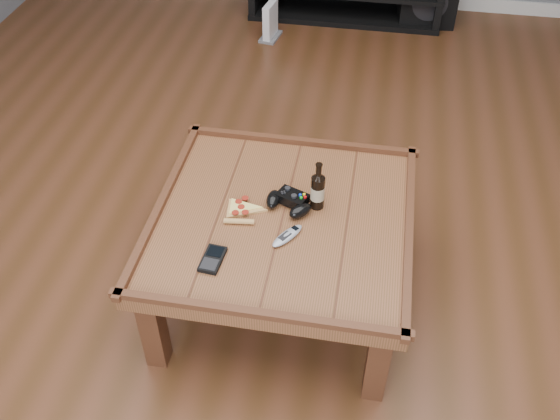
% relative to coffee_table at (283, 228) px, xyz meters
% --- Properties ---
extents(ground, '(6.00, 6.00, 0.00)m').
position_rel_coffee_table_xyz_m(ground, '(0.00, 0.00, -0.39)').
color(ground, '#492A15').
rests_on(ground, ground).
extents(coffee_table, '(1.03, 1.03, 0.48)m').
position_rel_coffee_table_xyz_m(coffee_table, '(0.00, 0.00, 0.00)').
color(coffee_table, '#543318').
rests_on(coffee_table, ground).
extents(beer_bottle, '(0.06, 0.06, 0.21)m').
position_rel_coffee_table_xyz_m(beer_bottle, '(0.12, 0.09, 0.14)').
color(beer_bottle, black).
rests_on(beer_bottle, coffee_table).
extents(game_controller, '(0.20, 0.18, 0.06)m').
position_rel_coffee_table_xyz_m(game_controller, '(0.02, 0.06, 0.09)').
color(game_controller, black).
rests_on(game_controller, coffee_table).
extents(pizza_slice, '(0.15, 0.22, 0.02)m').
position_rel_coffee_table_xyz_m(pizza_slice, '(-0.17, 0.00, 0.07)').
color(pizza_slice, tan).
rests_on(pizza_slice, coffee_table).
extents(smartphone, '(0.08, 0.14, 0.02)m').
position_rel_coffee_table_xyz_m(smartphone, '(-0.21, -0.27, 0.07)').
color(smartphone, black).
rests_on(smartphone, coffee_table).
extents(remote_control, '(0.12, 0.16, 0.02)m').
position_rel_coffee_table_xyz_m(remote_control, '(0.04, -0.11, 0.07)').
color(remote_control, '#92979F').
rests_on(remote_control, coffee_table).
extents(game_console, '(0.14, 0.22, 0.26)m').
position_rel_coffee_table_xyz_m(game_console, '(-0.48, 2.29, -0.27)').
color(game_console, slate).
rests_on(game_console, ground).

